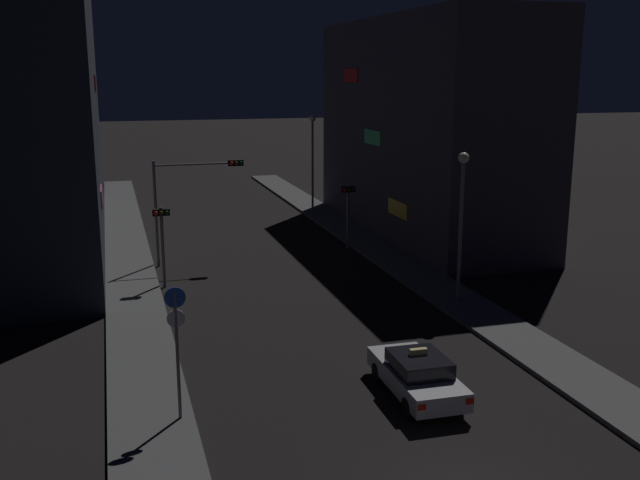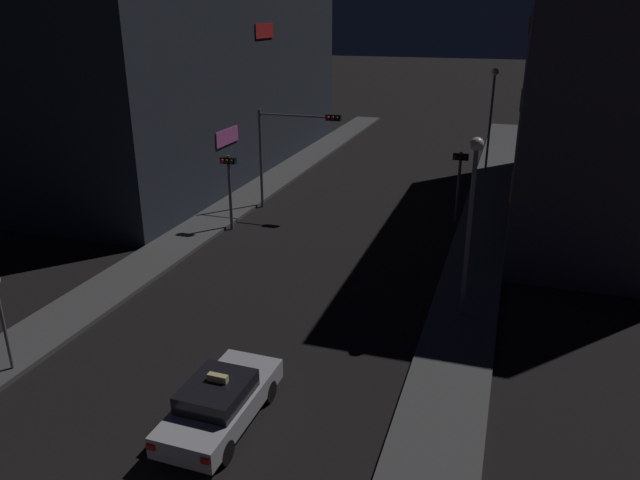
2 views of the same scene
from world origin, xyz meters
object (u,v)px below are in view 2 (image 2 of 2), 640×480
object	(u,v)px
traffic_light_overhead	(290,139)
street_lamp_near_block	(472,200)
taxi	(220,402)
street_lamp_far_block	(492,105)
traffic_light_right_kerb	(459,172)
traffic_light_left_kerb	(229,177)

from	to	relation	value
traffic_light_overhead	street_lamp_near_block	world-z (taller)	street_lamp_near_block
taxi	street_lamp_near_block	world-z (taller)	street_lamp_near_block
street_lamp_near_block	taxi	bearing A→B (deg)	-124.04
street_lamp_far_block	street_lamp_near_block	bearing A→B (deg)	-88.60
traffic_light_right_kerb	taxi	bearing A→B (deg)	-102.15
traffic_light_right_kerb	street_lamp_far_block	world-z (taller)	street_lamp_far_block
taxi	street_lamp_far_block	size ratio (longest dim) A/B	0.64
traffic_light_overhead	street_lamp_far_block	world-z (taller)	street_lamp_far_block
street_lamp_far_block	taxi	bearing A→B (deg)	-99.54
traffic_light_right_kerb	street_lamp_near_block	bearing A→B (deg)	-82.87
traffic_light_right_kerb	street_lamp_far_block	distance (m)	10.96
traffic_light_overhead	traffic_light_left_kerb	size ratio (longest dim) A/B	1.44
traffic_light_left_kerb	street_lamp_near_block	size ratio (longest dim) A/B	0.60
traffic_light_right_kerb	street_lamp_near_block	distance (m)	11.51
taxi	traffic_light_left_kerb	bearing A→B (deg)	114.90
traffic_light_left_kerb	street_lamp_near_block	bearing A→B (deg)	-26.45
traffic_light_right_kerb	traffic_light_left_kerb	bearing A→B (deg)	-154.94
traffic_light_left_kerb	street_lamp_near_block	xyz separation A→B (m)	(12.36, -6.15, 1.76)
taxi	traffic_light_overhead	world-z (taller)	traffic_light_overhead
street_lamp_near_block	traffic_light_right_kerb	bearing A→B (deg)	97.13
taxi	street_lamp_near_block	xyz separation A→B (m)	(5.63, 8.34, 3.82)
street_lamp_far_block	traffic_light_left_kerb	bearing A→B (deg)	-126.74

